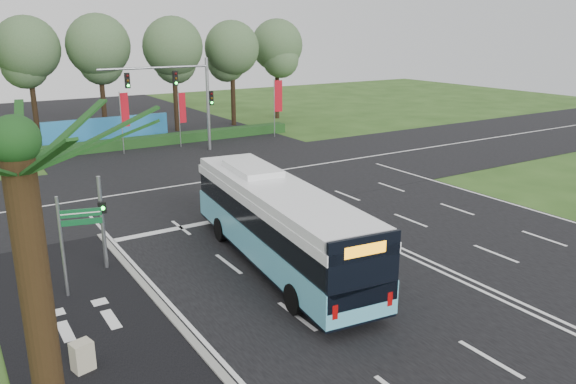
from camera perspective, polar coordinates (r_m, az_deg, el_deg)
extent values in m
plane|color=#284617|center=(26.02, 7.08, -4.24)|extent=(120.00, 120.00, 0.00)
cube|color=black|center=(26.02, 7.09, -4.20)|extent=(20.00, 120.00, 0.04)
cube|color=black|center=(35.64, -5.16, 1.52)|extent=(120.00, 14.00, 0.05)
cube|color=black|center=(18.41, -18.84, -14.09)|extent=(5.00, 18.00, 0.06)
cube|color=gray|center=(18.95, -11.65, -12.47)|extent=(0.25, 18.00, 0.12)
cube|color=#58B3CC|center=(22.19, -1.04, -4.79)|extent=(3.96, 12.50, 1.13)
cube|color=black|center=(22.37, -1.04, -6.01)|extent=(3.93, 12.43, 0.31)
cube|color=black|center=(21.84, -1.06, -2.28)|extent=(3.84, 12.30, 0.97)
cube|color=white|center=(21.65, -1.06, -0.74)|extent=(3.96, 12.50, 0.36)
cube|color=white|center=(21.55, -1.07, 0.17)|extent=(3.85, 12.00, 0.36)
cube|color=white|center=(23.74, -3.65, 2.43)|extent=(1.98, 3.24, 0.26)
cube|color=black|center=(16.86, 7.68, -8.04)|extent=(2.48, 0.41, 2.25)
cube|color=orange|center=(16.54, 7.85, -5.83)|extent=(1.43, 0.22, 0.36)
cylinder|color=black|center=(25.01, -6.88, -3.80)|extent=(0.41, 1.09, 1.06)
cylinder|color=black|center=(25.82, -1.84, -3.03)|extent=(0.41, 1.09, 1.06)
cylinder|color=black|center=(18.73, 0.62, -10.83)|extent=(0.41, 1.09, 1.06)
cylinder|color=black|center=(19.80, 6.95, -9.39)|extent=(0.41, 1.09, 1.06)
cylinder|color=gray|center=(22.67, -18.32, -3.07)|extent=(0.15, 0.15, 3.76)
cube|color=black|center=(22.29, -18.36, -1.51)|extent=(0.34, 0.27, 0.43)
sphere|color=#19F233|center=(22.20, -18.29, -1.58)|extent=(0.15, 0.15, 0.15)
cylinder|color=gray|center=(20.78, -21.94, -5.31)|extent=(0.11, 0.11, 3.69)
cube|color=#0D4E25|center=(20.33, -20.36, -2.01)|extent=(1.35, 0.42, 0.28)
cube|color=#0D4E25|center=(20.43, -20.27, -2.87)|extent=(1.35, 0.42, 0.20)
cube|color=white|center=(20.30, -20.34, -2.04)|extent=(1.25, 0.35, 0.04)
cube|color=#B4AC91|center=(16.92, -20.16, -15.46)|extent=(0.63, 0.57, 0.90)
cylinder|color=gray|center=(43.40, -16.54, 6.68)|extent=(0.07, 0.07, 4.65)
cube|color=#B20F1B|center=(43.41, -16.24, 8.02)|extent=(0.62, 0.14, 2.48)
cylinder|color=gray|center=(44.95, -10.96, 7.19)|extent=(0.07, 0.07, 4.37)
cube|color=#B20F1B|center=(44.98, -10.67, 8.40)|extent=(0.58, 0.14, 2.33)
cylinder|color=gray|center=(48.44, -1.40, 8.47)|extent=(0.08, 0.08, 4.96)
cube|color=#B20F1B|center=(48.39, -0.98, 9.72)|extent=(0.65, 0.23, 2.65)
cylinder|color=#382614|center=(12.10, -23.87, -12.12)|extent=(0.60, 0.60, 7.20)
sphere|color=#184017|center=(10.95, -26.02, 4.78)|extent=(0.90, 0.90, 0.90)
cylinder|color=gray|center=(43.37, -8.12, 8.75)|extent=(0.24, 0.24, 7.00)
cylinder|color=gray|center=(41.62, -13.41, 12.18)|extent=(8.00, 0.16, 0.16)
cube|color=black|center=(42.19, -11.39, 11.26)|extent=(0.32, 0.28, 1.05)
cube|color=black|center=(41.06, -16.01, 10.83)|extent=(0.32, 0.28, 1.05)
cube|color=black|center=(43.41, -7.84, 9.44)|extent=(0.32, 0.28, 1.05)
cube|color=#183B15|center=(46.78, -12.25, 5.24)|extent=(22.00, 1.20, 0.80)
cube|color=#1E69A5|center=(47.86, -17.86, 5.92)|extent=(10.00, 0.30, 2.20)
cylinder|color=black|center=(52.09, -24.46, 8.80)|extent=(0.44, 0.44, 7.14)
sphere|color=#415F37|center=(51.82, -24.98, 13.10)|extent=(5.26, 5.26, 5.26)
cylinder|color=black|center=(52.15, -18.32, 9.51)|extent=(0.44, 0.44, 7.28)
sphere|color=#415F37|center=(51.88, -18.72, 13.92)|extent=(5.37, 5.37, 5.37)
cylinder|color=black|center=(52.25, -11.37, 9.94)|extent=(0.44, 0.44, 7.14)
sphere|color=#415F37|center=(51.98, -11.62, 14.27)|extent=(5.26, 5.26, 5.26)
cylinder|color=black|center=(54.72, -5.61, 10.34)|extent=(0.44, 0.44, 6.93)
sphere|color=#415F37|center=(54.46, -5.73, 14.35)|extent=(5.10, 5.10, 5.10)
cylinder|color=black|center=(58.99, -1.12, 10.91)|extent=(0.44, 0.44, 7.07)
sphere|color=#415F37|center=(58.75, -1.14, 14.71)|extent=(5.21, 5.21, 5.21)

